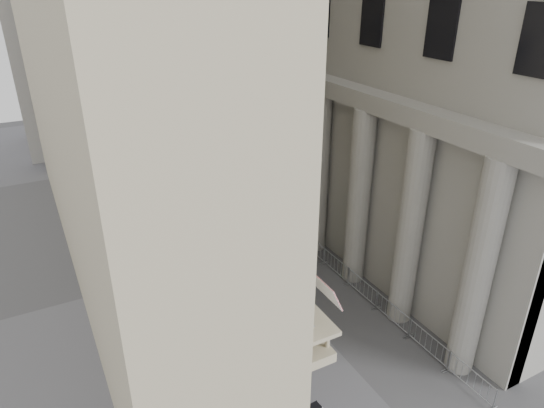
# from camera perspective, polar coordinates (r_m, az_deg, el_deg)

# --- Properties ---
(iron_fence) EXTENTS (0.30, 28.00, 1.40)m
(iron_fence) POSITION_cam_1_polar(r_m,az_deg,el_deg) (28.65, -9.65, -8.98)
(iron_fence) COLOR black
(iron_fence) RESTS_ON ground
(blue_awning) EXTENTS (1.60, 3.00, 3.00)m
(blue_awning) POSITION_cam_1_polar(r_m,az_deg,el_deg) (37.86, -1.50, 0.39)
(blue_awning) COLOR navy
(blue_awning) RESTS_ON ground
(scooter_2) EXTENTS (1.44, 0.66, 1.50)m
(scooter_2) POSITION_cam_1_polar(r_m,az_deg,el_deg) (21.59, 2.09, -22.48)
(scooter_2) COLOR white
(scooter_2) RESTS_ON ground
(scooter_3) EXTENTS (1.44, 0.66, 1.50)m
(scooter_3) POSITION_cam_1_polar(r_m,az_deg,el_deg) (22.38, 0.30, -20.26)
(scooter_3) COLOR white
(scooter_3) RESTS_ON ground
(scooter_4) EXTENTS (1.44, 0.66, 1.50)m
(scooter_4) POSITION_cam_1_polar(r_m,az_deg,el_deg) (23.22, -1.32, -18.18)
(scooter_4) COLOR white
(scooter_4) RESTS_ON ground
(scooter_5) EXTENTS (1.44, 0.66, 1.50)m
(scooter_5) POSITION_cam_1_polar(r_m,az_deg,el_deg) (24.11, -2.79, -16.24)
(scooter_5) COLOR white
(scooter_5) RESTS_ON ground
(scooter_6) EXTENTS (1.44, 0.66, 1.50)m
(scooter_6) POSITION_cam_1_polar(r_m,az_deg,el_deg) (25.03, -4.13, -14.43)
(scooter_6) COLOR white
(scooter_6) RESTS_ON ground
(scooter_7) EXTENTS (1.44, 0.66, 1.50)m
(scooter_7) POSITION_cam_1_polar(r_m,az_deg,el_deg) (25.99, -5.35, -12.74)
(scooter_7) COLOR white
(scooter_7) RESTS_ON ground
(scooter_8) EXTENTS (1.44, 0.66, 1.50)m
(scooter_8) POSITION_cam_1_polar(r_m,az_deg,el_deg) (26.98, -6.47, -11.18)
(scooter_8) COLOR white
(scooter_8) RESTS_ON ground
(scooter_9) EXTENTS (1.44, 0.66, 1.50)m
(scooter_9) POSITION_cam_1_polar(r_m,az_deg,el_deg) (28.00, -7.49, -9.71)
(scooter_9) COLOR white
(scooter_9) RESTS_ON ground
(scooter_10) EXTENTS (1.44, 0.66, 1.50)m
(scooter_10) POSITION_cam_1_polar(r_m,az_deg,el_deg) (29.05, -8.44, -8.36)
(scooter_10) COLOR white
(scooter_10) RESTS_ON ground
(scooter_11) EXTENTS (1.44, 0.66, 1.50)m
(scooter_11) POSITION_cam_1_polar(r_m,az_deg,el_deg) (30.11, -9.31, -7.09)
(scooter_11) COLOR white
(scooter_11) RESTS_ON ground
(scooter_12) EXTENTS (1.44, 0.66, 1.50)m
(scooter_12) POSITION_cam_1_polar(r_m,az_deg,el_deg) (31.20, -10.12, -5.91)
(scooter_12) COLOR white
(scooter_12) RESTS_ON ground
(scooter_13) EXTENTS (1.44, 0.66, 1.50)m
(scooter_13) POSITION_cam_1_polar(r_m,az_deg,el_deg) (32.30, -10.87, -4.81)
(scooter_13) COLOR white
(scooter_13) RESTS_ON ground
(scooter_14) EXTENTS (1.44, 0.66, 1.50)m
(scooter_14) POSITION_cam_1_polar(r_m,az_deg,el_deg) (33.42, -11.57, -3.78)
(scooter_14) COLOR white
(scooter_14) RESTS_ON ground
(scooter_15) EXTENTS (1.44, 0.66, 1.50)m
(scooter_15) POSITION_cam_1_polar(r_m,az_deg,el_deg) (34.56, -12.22, -2.82)
(scooter_15) COLOR white
(scooter_15) RESTS_ON ground
(barrier_0) EXTENTS (0.60, 2.40, 1.10)m
(barrier_0) POSITION_cam_1_polar(r_m,az_deg,el_deg) (23.66, 22.16, -19.54)
(barrier_0) COLOR #A0A3A8
(barrier_0) RESTS_ON ground
(barrier_1) EXTENTS (0.60, 2.40, 1.10)m
(barrier_1) POSITION_cam_1_polar(r_m,az_deg,el_deg) (24.78, 17.74, -16.32)
(barrier_1) COLOR #A0A3A8
(barrier_1) RESTS_ON ground
(barrier_2) EXTENTS (0.60, 2.40, 1.10)m
(barrier_2) POSITION_cam_1_polar(r_m,az_deg,el_deg) (26.09, 13.86, -13.33)
(barrier_2) COLOR #A0A3A8
(barrier_2) RESTS_ON ground
(barrier_3) EXTENTS (0.60, 2.40, 1.10)m
(barrier_3) POSITION_cam_1_polar(r_m,az_deg,el_deg) (27.57, 10.46, -10.59)
(barrier_3) COLOR #A0A3A8
(barrier_3) RESTS_ON ground
(barrier_4) EXTENTS (0.60, 2.40, 1.10)m
(barrier_4) POSITION_cam_1_polar(r_m,az_deg,el_deg) (29.18, 7.47, -8.11)
(barrier_4) COLOR #A0A3A8
(barrier_4) RESTS_ON ground
(barrier_5) EXTENTS (0.60, 2.40, 1.10)m
(barrier_5) POSITION_cam_1_polar(r_m,az_deg,el_deg) (30.92, 4.84, -5.88)
(barrier_5) COLOR #A0A3A8
(barrier_5) RESTS_ON ground
(barrier_6) EXTENTS (0.60, 2.40, 1.10)m
(barrier_6) POSITION_cam_1_polar(r_m,az_deg,el_deg) (32.75, 2.51, -3.88)
(barrier_6) COLOR #A0A3A8
(barrier_6) RESTS_ON ground
(barrier_7) EXTENTS (0.60, 2.40, 1.10)m
(barrier_7) POSITION_cam_1_polar(r_m,az_deg,el_deg) (34.67, 0.44, -2.09)
(barrier_7) COLOR #A0A3A8
(barrier_7) RESTS_ON ground
(barrier_8) EXTENTS (0.60, 2.40, 1.10)m
(barrier_8) POSITION_cam_1_polar(r_m,az_deg,el_deg) (36.66, -1.40, -0.50)
(barrier_8) COLOR #A0A3A8
(barrier_8) RESTS_ON ground
(barrier_9) EXTENTS (0.60, 2.40, 1.10)m
(barrier_9) POSITION_cam_1_polar(r_m,az_deg,el_deg) (38.70, -3.05, 0.94)
(barrier_9) COLOR #A0A3A8
(barrier_9) RESTS_ON ground
(security_tent) EXTENTS (3.66, 3.66, 2.97)m
(security_tent) POSITION_cam_1_polar(r_m,az_deg,el_deg) (29.65, -9.97, -2.15)
(security_tent) COLOR white
(security_tent) RESTS_ON ground
(street_lamp) EXTENTS (2.48, 0.88, 7.80)m
(street_lamp) POSITION_cam_1_polar(r_m,az_deg,el_deg) (29.20, -11.60, 1.92)
(street_lamp) COLOR gray
(street_lamp) RESTS_ON ground
(info_kiosk) EXTENTS (0.37, 0.82, 1.67)m
(info_kiosk) POSITION_cam_1_polar(r_m,az_deg,el_deg) (29.59, -9.58, -5.82)
(info_kiosk) COLOR black
(info_kiosk) RESTS_ON ground
(pedestrian_a) EXTENTS (0.63, 0.43, 1.67)m
(pedestrian_a) POSITION_cam_1_polar(r_m,az_deg,el_deg) (33.10, -4.62, -1.97)
(pedestrian_a) COLOR black
(pedestrian_a) RESTS_ON ground
(pedestrian_b) EXTENTS (1.06, 1.03, 1.72)m
(pedestrian_b) POSITION_cam_1_polar(r_m,az_deg,el_deg) (41.60, -8.56, 3.76)
(pedestrian_b) COLOR black
(pedestrian_b) RESTS_ON ground
(pedestrian_c) EXTENTS (0.84, 0.60, 1.61)m
(pedestrian_c) POSITION_cam_1_polar(r_m,az_deg,el_deg) (44.67, -11.15, 5.02)
(pedestrian_c) COLOR black
(pedestrian_c) RESTS_ON ground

